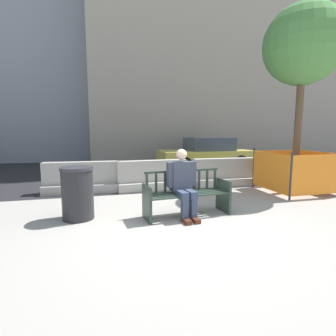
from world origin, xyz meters
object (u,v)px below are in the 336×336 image
object	(u,v)px
trash_bin	(78,193)
seated_person	(183,182)
construction_fence	(295,170)
car_taxi_near	(206,153)
jersey_barrier_centre	(152,178)
jersey_barrier_left	(82,180)
jersey_barrier_right	(225,174)
street_bench	(187,196)
street_tree	(303,46)

from	to	relation	value
trash_bin	seated_person	bearing A→B (deg)	-10.96
construction_fence	car_taxi_near	bearing A→B (deg)	95.86
seated_person	jersey_barrier_centre	distance (m)	2.60
jersey_barrier_left	jersey_barrier_centre	bearing A→B (deg)	-3.46
jersey_barrier_right	trash_bin	size ratio (longest dim) A/B	2.03
street_bench	jersey_barrier_left	size ratio (longest dim) A/B	0.85
street_bench	jersey_barrier_centre	bearing A→B (deg)	94.40
jersey_barrier_centre	jersey_barrier_left	size ratio (longest dim) A/B	1.00
street_bench	street_tree	xyz separation A→B (m)	(3.56, 1.25, 3.45)
jersey_barrier_centre	jersey_barrier_right	distance (m)	2.28
jersey_barrier_left	seated_person	bearing A→B (deg)	-53.16
street_bench	jersey_barrier_centre	size ratio (longest dim) A/B	0.85
jersey_barrier_centre	construction_fence	size ratio (longest dim) A/B	1.25
seated_person	car_taxi_near	distance (m)	7.09
street_bench	jersey_barrier_left	xyz separation A→B (m)	(-2.12, 2.63, -0.06)
trash_bin	car_taxi_near	bearing A→B (deg)	49.54
seated_person	jersey_barrier_centre	size ratio (longest dim) A/B	0.65
street_bench	construction_fence	distance (m)	3.78
construction_fence	trash_bin	xyz separation A→B (m)	(-5.62, -0.94, -0.09)
street_tree	car_taxi_near	distance (m)	5.97
seated_person	street_bench	bearing A→B (deg)	33.49
jersey_barrier_centre	trash_bin	world-z (taller)	trash_bin
street_bench	car_taxi_near	size ratio (longest dim) A/B	0.42
jersey_barrier_left	trash_bin	xyz separation A→B (m)	(0.06, -2.32, 0.16)
jersey_barrier_centre	construction_fence	distance (m)	3.97
jersey_barrier_right	construction_fence	xyz separation A→B (m)	(1.48, -1.26, 0.25)
car_taxi_near	street_tree	bearing A→B (deg)	-84.14
seated_person	jersey_barrier_centre	xyz separation A→B (m)	(-0.09, 2.58, -0.35)
jersey_barrier_right	construction_fence	size ratio (longest dim) A/B	1.25
street_tree	jersey_barrier_left	bearing A→B (deg)	166.36
seated_person	trash_bin	size ratio (longest dim) A/B	1.32
jersey_barrier_centre	car_taxi_near	distance (m)	4.99
car_taxi_near	street_bench	bearing A→B (deg)	-115.82
street_tree	trash_bin	distance (m)	6.60
street_bench	jersey_barrier_right	bearing A→B (deg)	50.29
street_bench	jersey_barrier_centre	distance (m)	2.52
seated_person	construction_fence	world-z (taller)	seated_person
jersey_barrier_right	car_taxi_near	xyz separation A→B (m)	(0.96, 3.78, 0.35)
jersey_barrier_left	street_tree	world-z (taller)	street_tree
jersey_barrier_centre	car_taxi_near	bearing A→B (deg)	49.42
seated_person	construction_fence	bearing A→B (deg)	19.75
jersey_barrier_right	jersey_barrier_left	bearing A→B (deg)	178.41
seated_person	trash_bin	bearing A→B (deg)	169.04
jersey_barrier_left	street_tree	bearing A→B (deg)	-13.64
seated_person	street_tree	world-z (taller)	street_tree
construction_fence	car_taxi_near	distance (m)	5.07
jersey_barrier_right	car_taxi_near	distance (m)	3.92
street_bench	jersey_barrier_left	distance (m)	3.38
jersey_barrier_left	jersey_barrier_right	bearing A→B (deg)	-1.59
jersey_barrier_centre	car_taxi_near	world-z (taller)	car_taxi_near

